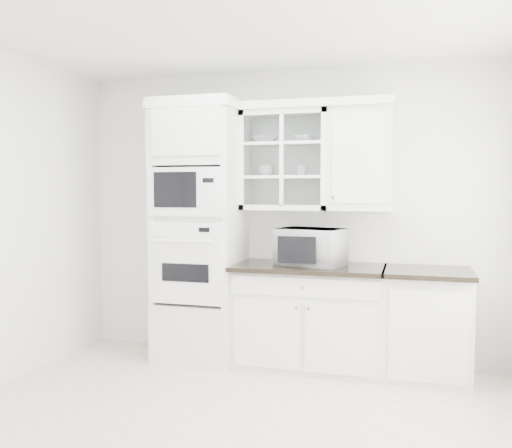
% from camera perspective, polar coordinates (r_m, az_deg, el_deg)
% --- Properties ---
extents(ground, '(4.00, 3.50, 0.01)m').
position_cam_1_polar(ground, '(3.80, -3.09, -20.95)').
color(ground, beige).
rests_on(ground, ground).
extents(room_shell, '(4.00, 3.50, 2.70)m').
position_cam_1_polar(room_shell, '(3.87, -1.10, 6.52)').
color(room_shell, white).
rests_on(room_shell, ground).
extents(oven_column, '(0.76, 0.68, 2.40)m').
position_cam_1_polar(oven_column, '(5.06, -5.95, -0.76)').
color(oven_column, white).
rests_on(oven_column, ground).
extents(base_cabinet_run, '(1.32, 0.67, 0.92)m').
position_cam_1_polar(base_cabinet_run, '(4.92, 5.61, -9.58)').
color(base_cabinet_run, white).
rests_on(base_cabinet_run, ground).
extents(extra_base_cabinet, '(0.72, 0.67, 0.92)m').
position_cam_1_polar(extra_base_cabinet, '(4.85, 17.51, -9.92)').
color(extra_base_cabinet, white).
rests_on(extra_base_cabinet, ground).
extents(upper_cabinet_glass, '(0.80, 0.33, 0.90)m').
position_cam_1_polar(upper_cabinet_glass, '(4.98, 3.15, 6.68)').
color(upper_cabinet_glass, white).
rests_on(upper_cabinet_glass, room_shell).
extents(upper_cabinet_solid, '(0.55, 0.33, 0.90)m').
position_cam_1_polar(upper_cabinet_solid, '(4.88, 10.96, 6.68)').
color(upper_cabinet_solid, white).
rests_on(upper_cabinet_solid, room_shell).
extents(crown_molding, '(2.14, 0.38, 0.07)m').
position_cam_1_polar(crown_molding, '(5.03, 1.91, 12.21)').
color(crown_molding, white).
rests_on(crown_molding, room_shell).
extents(countertop_microwave, '(0.66, 0.59, 0.33)m').
position_cam_1_polar(countertop_microwave, '(4.81, 5.88, -2.38)').
color(countertop_microwave, white).
rests_on(countertop_microwave, base_cabinet_run).
extents(bowl_a, '(0.31, 0.31, 0.06)m').
position_cam_1_polar(bowl_a, '(5.03, 0.85, 8.83)').
color(bowl_a, white).
rests_on(bowl_a, upper_cabinet_glass).
extents(bowl_b, '(0.23, 0.23, 0.06)m').
position_cam_1_polar(bowl_b, '(4.97, 5.04, 8.88)').
color(bowl_b, white).
rests_on(bowl_b, upper_cabinet_glass).
extents(cup_a, '(0.16, 0.16, 0.10)m').
position_cam_1_polar(cup_a, '(5.04, 1.03, 5.62)').
color(cup_a, white).
rests_on(cup_a, upper_cabinet_glass).
extents(cup_b, '(0.12, 0.12, 0.09)m').
position_cam_1_polar(cup_b, '(4.93, 4.80, 5.60)').
color(cup_b, white).
rests_on(cup_b, upper_cabinet_glass).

